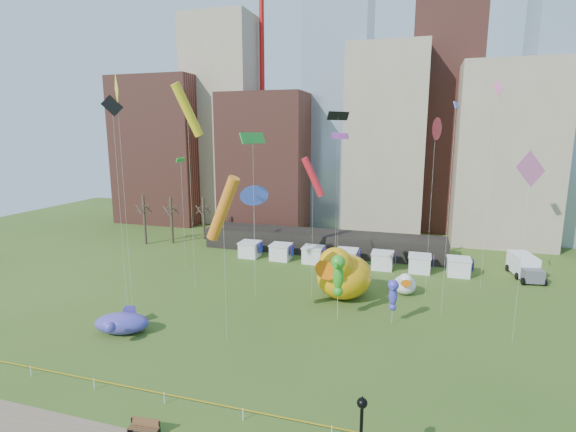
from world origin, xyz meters
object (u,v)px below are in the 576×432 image
(box_truck, at_px, (524,266))
(seahorse_purple, at_px, (393,293))
(whale_inflatable, at_px, (123,322))
(park_bench, at_px, (144,427))
(seahorse_green, at_px, (338,272))
(big_duck, at_px, (343,274))
(lamppost, at_px, (361,432))
(small_duck, at_px, (405,284))

(box_truck, bearing_deg, seahorse_purple, -137.59)
(seahorse_purple, distance_m, whale_inflatable, 26.43)
(whale_inflatable, bearing_deg, park_bench, -64.31)
(seahorse_green, bearing_deg, big_duck, 102.01)
(whale_inflatable, bearing_deg, big_duck, 21.74)
(seahorse_green, height_order, seahorse_purple, seahorse_green)
(lamppost, height_order, box_truck, lamppost)
(seahorse_purple, bearing_deg, park_bench, -117.76)
(small_duck, xyz_separation_m, seahorse_green, (-6.32, -9.28, 3.80))
(lamppost, bearing_deg, seahorse_purple, 89.10)
(seahorse_green, distance_m, seahorse_purple, 5.75)
(seahorse_purple, relative_size, lamppost, 0.86)
(seahorse_green, relative_size, whale_inflatable, 1.05)
(small_duck, bearing_deg, lamppost, -98.19)
(park_bench, bearing_deg, lamppost, -6.14)
(small_duck, relative_size, lamppost, 0.69)
(whale_inflatable, height_order, lamppost, lamppost)
(seahorse_green, relative_size, lamppost, 1.27)
(big_duck, height_order, box_truck, big_duck)
(seahorse_green, xyz_separation_m, lamppost, (5.10, -20.69, -1.77))
(seahorse_green, height_order, whale_inflatable, seahorse_green)
(big_duck, distance_m, small_duck, 7.85)
(box_truck, bearing_deg, big_duck, -155.16)
(lamppost, relative_size, box_truck, 0.77)
(park_bench, bearing_deg, seahorse_green, 61.82)
(lamppost, bearing_deg, seahorse_green, 103.85)
(small_duck, bearing_deg, seahorse_purple, -101.70)
(seahorse_purple, bearing_deg, lamppost, -85.32)
(whale_inflatable, relative_size, box_truck, 0.93)
(box_truck, bearing_deg, seahorse_green, -145.15)
(big_duck, distance_m, whale_inflatable, 23.78)
(big_duck, xyz_separation_m, seahorse_purple, (5.95, -5.21, 0.33))
(seahorse_green, distance_m, park_bench, 22.74)
(park_bench, height_order, box_truck, box_truck)
(big_duck, height_order, small_duck, big_duck)
(seahorse_green, bearing_deg, park_bench, -105.55)
(small_duck, xyz_separation_m, whale_inflatable, (-25.46, -18.13, -0.24))
(big_duck, height_order, lamppost, big_duck)
(whale_inflatable, bearing_deg, small_duck, 18.99)
(whale_inflatable, distance_m, park_bench, 15.85)
(park_bench, relative_size, box_truck, 0.29)
(small_duck, bearing_deg, big_duck, -158.94)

